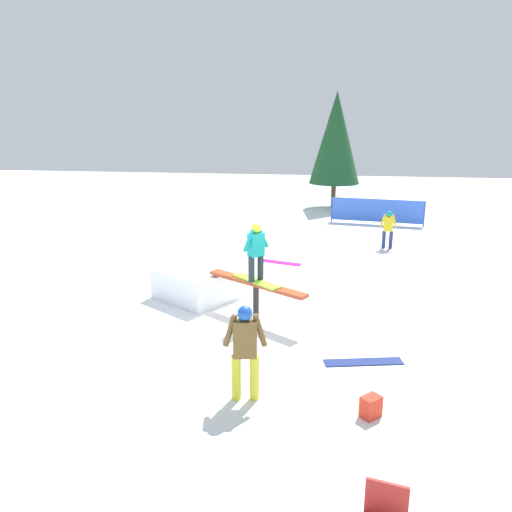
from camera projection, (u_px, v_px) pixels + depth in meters
name	position (u px, v px, depth m)	size (l,w,h in m)	color
ground_plane	(256.00, 318.00, 11.45)	(60.00, 60.00, 0.00)	white
rail_feature	(256.00, 287.00, 11.25)	(2.45, 1.73, 0.88)	black
snow_kicker_ramp	(196.00, 284.00, 12.65)	(1.80, 1.50, 0.75)	white
main_rider_on_rail	(256.00, 253.00, 11.04)	(1.24, 1.12, 1.34)	#86DC2C
bystander_yellow	(388.00, 228.00, 17.42)	(0.60, 0.22, 1.33)	navy
bystander_brown	(245.00, 348.00, 7.92)	(0.72, 0.29, 1.63)	gold
loose_snowboard_navy	(363.00, 362.00, 9.37)	(1.48, 0.28, 0.02)	navy
loose_snowboard_magenta	(280.00, 262.00, 15.83)	(1.42, 0.28, 0.02)	#CC1A98
loose_snowboard_white	(332.00, 275.00, 14.57)	(1.31, 0.28, 0.02)	white
backpack_on_snow	(371.00, 407.00, 7.64)	(0.30, 0.22, 0.34)	red
safety_fence	(377.00, 211.00, 21.41)	(3.90, 0.63, 1.10)	blue
pine_tree_near	(336.00, 138.00, 24.58)	(2.52, 2.52, 5.72)	#4C331E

